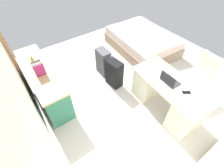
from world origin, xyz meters
TOP-DOWN VIEW (x-y plane):
  - ground_plane at (0.00, 0.00)m, footprint 5.25×5.25m
  - wall_back at (0.00, 2.12)m, footprint 4.04×0.10m
  - door_wooden at (1.47, 2.04)m, footprint 0.88×0.05m
  - desk at (-0.92, -0.01)m, footprint 1.48×0.76m
  - office_chair at (-0.98, -0.84)m, footprint 0.57×0.57m
  - credenza at (0.81, 1.74)m, footprint 1.80×0.48m
  - bed at (0.90, -1.12)m, footprint 2.01×1.55m
  - suitcase_black at (0.22, 0.38)m, footprint 0.38×0.26m
  - suitcase_spare_grey at (0.69, 0.36)m, footprint 0.36×0.23m
  - laptop at (-0.87, 0.02)m, footprint 0.32×0.24m
  - computer_mouse at (-0.61, -0.04)m, footprint 0.07×0.10m
  - cell_phone_near_laptop at (-1.19, -0.03)m, footprint 0.13×0.15m
  - book_row at (0.67, 1.74)m, footprint 0.19×0.17m
  - figurine_small at (1.15, 1.74)m, footprint 0.08×0.08m

SIDE VIEW (x-z plane):
  - ground_plane at x=0.00m, z-range 0.00..0.00m
  - bed at x=0.90m, z-range -0.05..0.53m
  - suitcase_black at x=0.22m, z-range 0.00..0.64m
  - suitcase_spare_grey at x=0.69m, z-range 0.00..0.65m
  - credenza at x=0.81m, z-range 0.00..0.74m
  - desk at x=-0.92m, z-range 0.02..0.74m
  - office_chair at x=-0.98m, z-range -0.05..0.89m
  - cell_phone_near_laptop at x=-1.19m, z-range 0.72..0.73m
  - computer_mouse at x=-0.61m, z-range 0.72..0.75m
  - laptop at x=-0.87m, z-range 0.67..0.87m
  - figurine_small at x=1.15m, z-range 0.74..0.85m
  - book_row at x=0.67m, z-range 0.73..0.97m
  - door_wooden at x=1.47m, z-range 0.00..2.04m
  - wall_back at x=0.00m, z-range 0.00..2.83m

